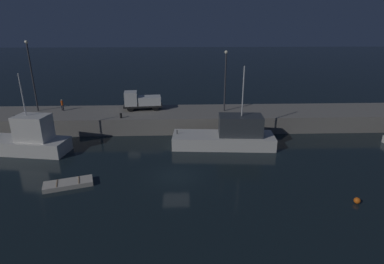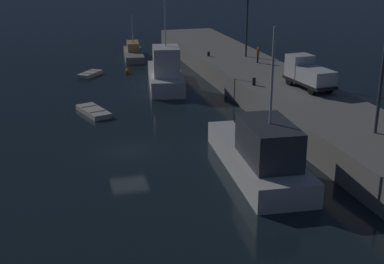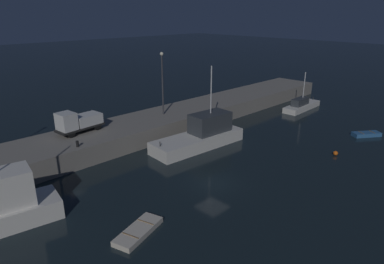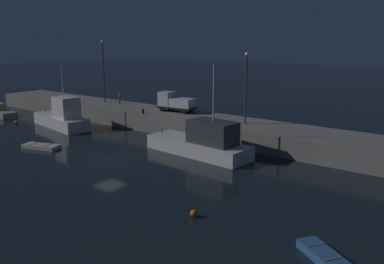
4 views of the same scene
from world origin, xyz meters
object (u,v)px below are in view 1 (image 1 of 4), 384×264
Objects in this scene: bollard_west at (15,117)px; bollard_central at (121,116)px; lamp_post_west at (31,71)px; mooring_buoy_near at (357,201)px; fishing_boat_blue at (229,135)px; rowboat_white_mid at (68,184)px; dockworker at (62,104)px; fishing_trawler_red at (25,140)px; lamp_post_east at (225,77)px; utility_truck at (141,101)px.

bollard_west is 13.10m from bollard_central.
mooring_buoy_near is at bearing -31.99° from lamp_post_west.
fishing_boat_blue reaches higher than mooring_buoy_near.
dockworker reaches higher than rowboat_white_mid.
fishing_trawler_red is at bearing -149.79° from bollard_central.
lamp_post_east is 16.92× the size of bollard_west.
lamp_post_west reaches higher than dockworker.
dockworker is (-29.79, 20.67, 2.76)m from mooring_buoy_near.
utility_truck is at bearing 38.94° from fishing_trawler_red.
fishing_boat_blue is 2.70× the size of rowboat_white_mid.
bollard_central is (8.53, -3.78, -0.57)m from dockworker.
rowboat_white_mid is at bearing -60.82° from lamp_post_west.
dockworker is at bearing -179.58° from utility_truck.
dockworker is 3.31× the size of bollard_west.
lamp_post_east is 1.48× the size of utility_truck.
utility_truck is (14.00, 0.07, -4.06)m from lamp_post_west.
dockworker is at bearing 158.54° from fishing_boat_blue.
fishing_boat_blue is 2.18× the size of utility_truck.
mooring_buoy_near is at bearing -68.25° from lamp_post_east.
bollard_west is (-1.24, -3.75, -5.07)m from lamp_post_west.
dockworker is at bearing 39.35° from bollard_west.
utility_truck reaches higher than mooring_buoy_near.
dockworker is at bearing 177.44° from lamp_post_east.
utility_truck is 3.45× the size of dockworker.
fishing_boat_blue is at bearing -38.27° from utility_truck.
bollard_west is (-3.65, 5.54, 0.93)m from fishing_trawler_red.
utility_truck is at bearing 141.73° from fishing_boat_blue.
lamp_post_west is at bearing 161.18° from fishing_boat_blue.
rowboat_white_mid is 6.91× the size of bollard_central.
fishing_boat_blue is 1.27× the size of lamp_post_west.
mooring_buoy_near is 22.18m from lamp_post_east.
lamp_post_west is 19.58× the size of bollard_west.
fishing_trawler_red is 22.39m from fishing_boat_blue.
lamp_post_west is (-24.79, 8.45, 6.10)m from fishing_boat_blue.
lamp_post_west is 1.72× the size of utility_truck.
bollard_central is (13.10, -0.04, 0.08)m from bollard_west.
lamp_post_east reaches higher than fishing_trawler_red.
mooring_buoy_near is 1.07× the size of bollard_west.
utility_truck is 15.74m from bollard_west.
rowboat_white_mid is at bearing 171.22° from mooring_buoy_near.
fishing_trawler_red is 9.46m from dockworker.
fishing_trawler_red is at bearing 159.64° from mooring_buoy_near.
mooring_buoy_near is 0.32× the size of dockworker.
lamp_post_east is at bearing 5.95° from bollard_west.
lamp_post_east reaches higher than mooring_buoy_near.
dockworker is at bearing 109.96° from rowboat_white_mid.
bollard_west is (-26.49, -2.76, -4.42)m from lamp_post_east.
fishing_trawler_red is 24.88m from lamp_post_east.
dockworker is at bearing -0.18° from lamp_post_west.
fishing_boat_blue is 14.83m from mooring_buoy_near.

